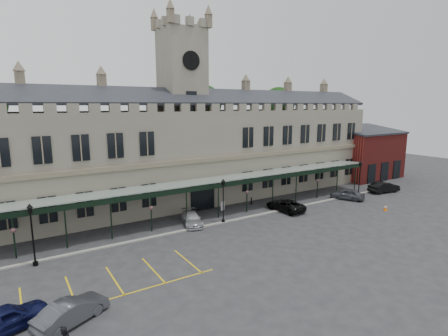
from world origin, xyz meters
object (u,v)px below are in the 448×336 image
lamp_post_mid (223,197)px  lamp_post_right (360,175)px  car_right_a (347,194)px  car_right_b (384,187)px  sign_board (223,206)px  traffic_cone (385,208)px  clock_tower (183,102)px  car_left_b (72,311)px  lamp_post_left (32,229)px  station_building (184,153)px  car_taxi (192,219)px  car_van (285,205)px  car_left_a (6,319)px

lamp_post_mid → lamp_post_right: size_ratio=0.99×
car_right_a → car_right_b: size_ratio=0.91×
lamp_post_right → sign_board: lamp_post_right is taller
lamp_post_right → traffic_cone: 7.79m
lamp_post_mid → sign_board: (2.38, 3.91, -2.39)m
clock_tower → car_left_b: bearing=-130.1°
lamp_post_right → traffic_cone: size_ratio=6.80×
lamp_post_left → lamp_post_mid: bearing=2.2°
station_building → car_right_b: size_ratio=12.23×
lamp_post_left → car_taxi: 15.47m
station_building → car_van: station_building is taller
lamp_post_right → car_right_a: (-3.19, -0.57, -2.21)m
clock_tower → lamp_post_mid: 14.61m
car_left_b → car_taxi: (13.91, 11.63, -0.08)m
sign_board → car_van: bearing=-50.5°
lamp_post_right → car_left_a: lamp_post_right is taller
lamp_post_left → car_left_a: bearing=-103.7°
station_building → car_taxi: station_building is taller
station_building → sign_board: (1.97, -6.47, -5.92)m
lamp_post_left → car_right_b: 45.62m
lamp_post_right → car_left_a: 43.95m
car_left_b → car_right_a: size_ratio=1.00×
car_left_b → car_taxi: car_left_b is taller
clock_tower → sign_board: size_ratio=22.04×
lamp_post_right → car_right_a: 3.92m
lamp_post_left → car_van: 27.18m
station_building → car_left_b: bearing=-130.2°
traffic_cone → sign_board: 19.92m
traffic_cone → car_taxi: bearing=159.8°
clock_tower → lamp_post_left: 24.01m
car_right_a → lamp_post_left: bearing=-26.7°
lamp_post_right → car_left_a: size_ratio=1.08×
car_taxi → car_van: (11.93, -1.65, 0.07)m
station_building → sign_board: 8.99m
lamp_post_right → car_van: 14.03m
clock_tower → lamp_post_mid: size_ratio=5.01×
car_van → car_right_a: size_ratio=1.15×
traffic_cone → car_van: bearing=147.8°
car_left_a → traffic_cone: bearing=-104.6°
lamp_post_right → car_taxi: size_ratio=1.12×
lamp_post_mid → car_left_a: (-20.41, -9.20, -2.15)m
clock_tower → lamp_post_mid: bearing=-92.2°
traffic_cone → car_right_a: 5.92m
clock_tower → car_right_b: 31.77m
sign_board → car_right_b: 25.39m
car_right_b → car_left_b: bearing=109.2°
lamp_post_left → car_left_b: size_ratio=1.17×
sign_board → car_van: (6.36, -4.25, 0.16)m
lamp_post_left → traffic_cone: bearing=-9.4°
sign_board → lamp_post_right: bearing=-28.8°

